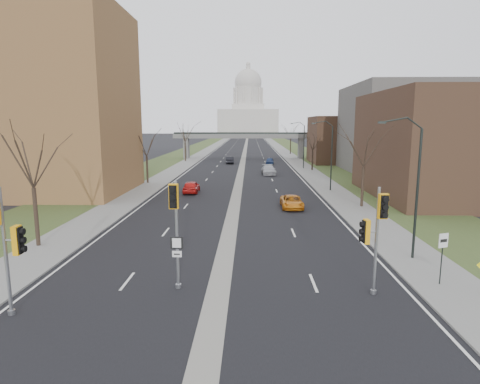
{
  "coord_description": "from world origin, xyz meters",
  "views": [
    {
      "loc": [
        1.58,
        -18.32,
        8.37
      ],
      "look_at": [
        0.91,
        9.17,
        3.71
      ],
      "focal_mm": 30.0,
      "sensor_mm": 36.0,
      "label": 1
    }
  ],
  "objects_px": {
    "car_right_far": "(270,161)",
    "car_left_near": "(191,187)",
    "signal_pole_left": "(6,234)",
    "car_right_near": "(292,202)",
    "signal_pole_right": "(375,226)",
    "car_left_far": "(230,160)",
    "car_right_mid": "(269,170)",
    "signal_pole_median": "(175,216)",
    "speed_limit_sign": "(442,249)"
  },
  "relations": [
    {
      "from": "car_right_far",
      "to": "signal_pole_right",
      "type": "bearing_deg",
      "value": -83.73
    },
    {
      "from": "car_left_far",
      "to": "car_right_far",
      "type": "distance_m",
      "value": 8.61
    },
    {
      "from": "car_left_near",
      "to": "car_right_far",
      "type": "distance_m",
      "value": 38.47
    },
    {
      "from": "signal_pole_left",
      "to": "car_right_far",
      "type": "relative_size",
      "value": 1.46
    },
    {
      "from": "signal_pole_right",
      "to": "car_right_mid",
      "type": "distance_m",
      "value": 48.5
    },
    {
      "from": "signal_pole_median",
      "to": "signal_pole_right",
      "type": "bearing_deg",
      "value": -0.95
    },
    {
      "from": "signal_pole_right",
      "to": "car_right_near",
      "type": "distance_m",
      "value": 21.25
    },
    {
      "from": "signal_pole_left",
      "to": "car_right_far",
      "type": "bearing_deg",
      "value": 77.3
    },
    {
      "from": "car_left_far",
      "to": "car_right_mid",
      "type": "distance_m",
      "value": 20.45
    },
    {
      "from": "signal_pole_right",
      "to": "car_left_near",
      "type": "relative_size",
      "value": 1.22
    },
    {
      "from": "signal_pole_right",
      "to": "car_right_mid",
      "type": "xyz_separation_m",
      "value": [
        -2.86,
        48.34,
        -2.76
      ]
    },
    {
      "from": "car_right_near",
      "to": "car_right_far",
      "type": "height_order",
      "value": "car_right_far"
    },
    {
      "from": "signal_pole_left",
      "to": "car_left_far",
      "type": "distance_m",
      "value": 70.33
    },
    {
      "from": "signal_pole_right",
      "to": "car_right_far",
      "type": "relative_size",
      "value": 1.37
    },
    {
      "from": "car_left_near",
      "to": "signal_pole_right",
      "type": "bearing_deg",
      "value": 113.67
    },
    {
      "from": "signal_pole_left",
      "to": "car_right_far",
      "type": "height_order",
      "value": "signal_pole_left"
    },
    {
      "from": "signal_pole_median",
      "to": "car_right_mid",
      "type": "relative_size",
      "value": 1.03
    },
    {
      "from": "signal_pole_median",
      "to": "car_right_mid",
      "type": "xyz_separation_m",
      "value": [
        6.85,
        47.94,
        -3.1
      ]
    },
    {
      "from": "signal_pole_median",
      "to": "car_left_near",
      "type": "bearing_deg",
      "value": 98.24
    },
    {
      "from": "car_left_far",
      "to": "signal_pole_left",
      "type": "bearing_deg",
      "value": 82.13
    },
    {
      "from": "car_left_far",
      "to": "speed_limit_sign",
      "type": "bearing_deg",
      "value": 99.25
    },
    {
      "from": "car_left_near",
      "to": "car_right_near",
      "type": "height_order",
      "value": "car_left_near"
    },
    {
      "from": "car_right_far",
      "to": "car_right_mid",
      "type": "bearing_deg",
      "value": -88.71
    },
    {
      "from": "signal_pole_left",
      "to": "car_left_near",
      "type": "relative_size",
      "value": 1.3
    },
    {
      "from": "signal_pole_median",
      "to": "car_right_mid",
      "type": "distance_m",
      "value": 48.52
    },
    {
      "from": "signal_pole_median",
      "to": "car_right_far",
      "type": "height_order",
      "value": "signal_pole_median"
    },
    {
      "from": "car_right_far",
      "to": "car_left_near",
      "type": "bearing_deg",
      "value": -102.58
    },
    {
      "from": "car_left_far",
      "to": "car_right_far",
      "type": "xyz_separation_m",
      "value": [
        8.57,
        -0.82,
        -0.1
      ]
    },
    {
      "from": "car_right_far",
      "to": "signal_pole_median",
      "type": "bearing_deg",
      "value": -92.08
    },
    {
      "from": "signal_pole_left",
      "to": "car_left_far",
      "type": "height_order",
      "value": "signal_pole_left"
    },
    {
      "from": "car_left_far",
      "to": "car_right_near",
      "type": "xyz_separation_m",
      "value": [
        8.56,
        -46.41,
        -0.14
      ]
    },
    {
      "from": "signal_pole_left",
      "to": "speed_limit_sign",
      "type": "relative_size",
      "value": 2.1
    },
    {
      "from": "speed_limit_sign",
      "to": "car_left_far",
      "type": "distance_m",
      "value": 67.64
    },
    {
      "from": "signal_pole_right",
      "to": "car_right_near",
      "type": "xyz_separation_m",
      "value": [
        -1.76,
        20.97,
        -2.91
      ]
    },
    {
      "from": "car_left_near",
      "to": "car_right_far",
      "type": "height_order",
      "value": "car_left_near"
    },
    {
      "from": "speed_limit_sign",
      "to": "car_left_near",
      "type": "relative_size",
      "value": 0.62
    },
    {
      "from": "car_left_near",
      "to": "car_left_far",
      "type": "height_order",
      "value": "car_left_far"
    },
    {
      "from": "car_left_far",
      "to": "car_right_mid",
      "type": "height_order",
      "value": "car_right_mid"
    },
    {
      "from": "car_left_far",
      "to": "car_right_near",
      "type": "bearing_deg",
      "value": 97.53
    },
    {
      "from": "car_right_near",
      "to": "speed_limit_sign",
      "type": "bearing_deg",
      "value": -74.09
    },
    {
      "from": "signal_pole_left",
      "to": "signal_pole_right",
      "type": "xyz_separation_m",
      "value": [
        16.38,
        2.62,
        -0.23
      ]
    },
    {
      "from": "signal_pole_left",
      "to": "car_left_near",
      "type": "bearing_deg",
      "value": 83.68
    },
    {
      "from": "car_right_near",
      "to": "car_right_mid",
      "type": "bearing_deg",
      "value": 92.06
    },
    {
      "from": "signal_pole_right",
      "to": "car_left_near",
      "type": "distance_m",
      "value": 32.76
    },
    {
      "from": "signal_pole_left",
      "to": "signal_pole_median",
      "type": "distance_m",
      "value": 7.33
    },
    {
      "from": "signal_pole_right",
      "to": "car_left_far",
      "type": "relative_size",
      "value": 1.15
    },
    {
      "from": "signal_pole_right",
      "to": "car_left_near",
      "type": "bearing_deg",
      "value": 108.32
    },
    {
      "from": "car_right_mid",
      "to": "car_right_far",
      "type": "distance_m",
      "value": 18.26
    },
    {
      "from": "signal_pole_median",
      "to": "car_left_far",
      "type": "xyz_separation_m",
      "value": [
        -0.62,
        66.98,
        -3.1
      ]
    },
    {
      "from": "signal_pole_left",
      "to": "speed_limit_sign",
      "type": "bearing_deg",
      "value": 10.09
    }
  ]
}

